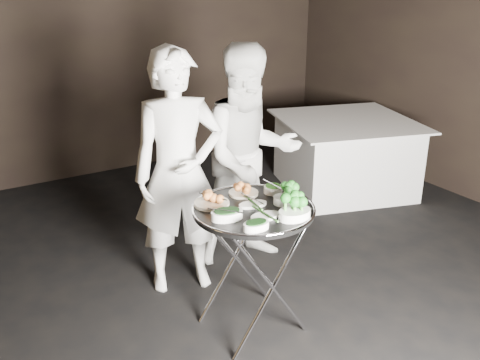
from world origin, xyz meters
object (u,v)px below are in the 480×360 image
serving_tray (253,209)px  waiter_left (179,173)px  dining_table (345,155)px  tray_stand (253,263)px  waiter_right (250,157)px

serving_tray → waiter_left: waiter_left is taller
waiter_left → dining_table: waiter_left is taller
tray_stand → serving_tray: (0.00, 0.00, 0.36)m
waiter_left → dining_table: (2.22, 0.77, -0.48)m
tray_stand → waiter_left: 0.81m
tray_stand → waiter_left: size_ratio=0.48×
waiter_right → dining_table: size_ratio=1.30×
waiter_left → dining_table: size_ratio=1.32×
serving_tray → waiter_right: 0.90m
waiter_left → waiter_right: waiter_left is taller
serving_tray → dining_table: 2.58m
waiter_left → dining_table: 2.39m
waiter_left → tray_stand: bearing=-63.4°
tray_stand → waiter_right: bearing=58.6°
serving_tray → dining_table: bearing=35.3°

